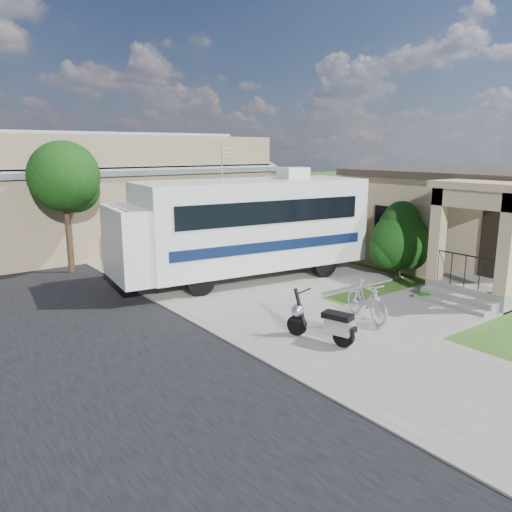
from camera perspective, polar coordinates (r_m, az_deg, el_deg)
ground at (r=13.06m, az=8.42°, el=-7.17°), size 120.00×120.00×0.00m
sidewalk_slab at (r=20.64m, az=-13.69°, el=-0.10°), size 4.00×80.00×0.06m
driveway_slab at (r=17.23m, az=1.35°, el=-2.18°), size 7.00×6.00×0.05m
walk_slab at (r=14.69m, az=19.57°, el=-5.45°), size 4.00×3.00×0.05m
house at (r=20.50m, az=23.52°, el=4.11°), size 9.47×7.80×3.54m
warehouse at (r=24.36m, az=-15.47°, el=6.31°), size 12.50×8.40×5.04m
street_tree_a at (r=18.43m, az=-20.81°, el=8.14°), size 2.44×2.40×4.58m
street_tree_b at (r=28.16m, az=-26.63°, el=9.08°), size 2.44×2.40×4.73m
motorhome at (r=16.42m, az=-1.44°, el=3.62°), size 8.68×3.67×4.32m
shrub at (r=17.53m, az=16.08°, el=1.96°), size 2.12×2.02×2.60m
scooter at (r=11.28m, az=7.86°, el=-7.62°), size 0.82×1.68×1.12m
bicycle at (r=12.91m, az=12.49°, el=-5.20°), size 0.87×1.75×1.02m
garden_hose at (r=15.28m, az=18.63°, el=-4.49°), size 0.37×0.37×0.17m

